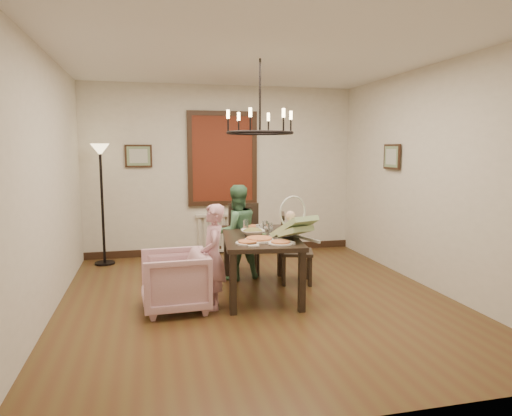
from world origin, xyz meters
name	(u,v)px	position (x,y,z in m)	size (l,w,h in m)	color
room_shell	(250,179)	(0.00, 0.37, 1.40)	(4.51, 5.00, 2.81)	#523B1C
dining_table	(260,242)	(0.09, 0.23, 0.64)	(1.04, 1.63, 0.72)	black
chair_far	(244,239)	(0.09, 1.15, 0.50)	(0.44, 0.44, 0.99)	black
chair_right	(297,248)	(0.66, 0.53, 0.47)	(0.41, 0.41, 0.94)	black
armchair	(175,281)	(-0.96, -0.14, 0.33)	(0.70, 0.72, 0.66)	#DEAABC
elderly_woman	(213,265)	(-0.54, -0.17, 0.48)	(0.35, 0.23, 0.97)	#D697A7
seated_man	(236,240)	(-0.07, 0.90, 0.53)	(0.52, 0.40, 1.07)	#4B7F58
baby_bouncer	(294,225)	(0.39, -0.17, 0.90)	(0.39, 0.54, 0.35)	#ADD190
salad_bowl	(253,232)	(0.01, 0.24, 0.76)	(0.34, 0.34, 0.08)	white
pizza_platter	(259,239)	(0.00, -0.10, 0.74)	(0.33, 0.33, 0.04)	tan
drinking_glass	(270,229)	(0.24, 0.29, 0.79)	(0.06, 0.06, 0.13)	silver
window_blinds	(223,159)	(0.00, 2.46, 1.60)	(1.00, 0.03, 1.40)	maroon
radiator	(223,233)	(0.00, 2.48, 0.35)	(0.92, 0.12, 0.62)	silver
picture_back	(139,156)	(-1.35, 2.47, 1.65)	(0.42, 0.03, 0.36)	black
picture_right	(392,157)	(2.21, 0.90, 1.65)	(0.42, 0.03, 0.36)	black
floor_lamp	(102,206)	(-1.90, 2.15, 0.90)	(0.30, 0.30, 1.80)	black
chandelier	(260,133)	(0.09, 0.23, 1.95)	(0.80, 0.80, 0.04)	black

